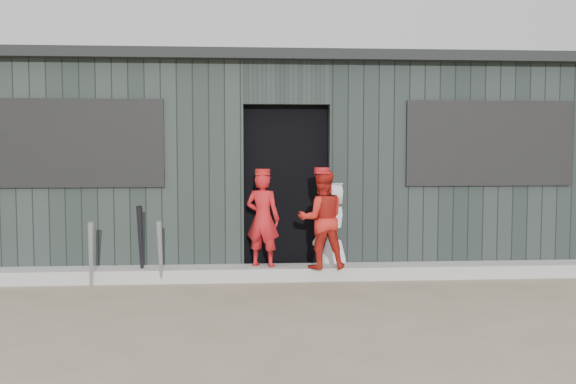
{
  "coord_description": "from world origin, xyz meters",
  "views": [
    {
      "loc": [
        -0.51,
        -5.4,
        1.5
      ],
      "look_at": [
        0.0,
        1.8,
        1.0
      ],
      "focal_mm": 40.0,
      "sensor_mm": 36.0,
      "label": 1
    }
  ],
  "objects": [
    {
      "name": "bat_right",
      "position": [
        -1.64,
        1.75,
        0.43
      ],
      "size": [
        0.07,
        0.24,
        0.87
      ],
      "primitive_type": "cone",
      "rotation": [
        0.2,
        0.0,
        0.01
      ],
      "color": "black",
      "rests_on": "ground"
    },
    {
      "name": "bat_mid",
      "position": [
        -1.41,
        1.61,
        0.36
      ],
      "size": [
        0.08,
        0.19,
        0.72
      ],
      "primitive_type": "cone",
      "rotation": [
        0.17,
        0.0,
        -0.05
      ],
      "color": "gray",
      "rests_on": "ground"
    },
    {
      "name": "ground",
      "position": [
        0.0,
        0.0,
        0.0
      ],
      "size": [
        80.0,
        80.0,
        0.0
      ],
      "primitive_type": "plane",
      "color": "#72644F",
      "rests_on": "ground"
    },
    {
      "name": "player_grey_back",
      "position": [
        0.58,
        2.11,
        0.55
      ],
      "size": [
        0.64,
        0.57,
        1.11
      ],
      "primitive_type": "imported",
      "rotation": [
        0.0,
        0.0,
        3.64
      ],
      "color": "#BBBBBB",
      "rests_on": "ground"
    },
    {
      "name": "bat_left",
      "position": [
        -2.15,
        1.57,
        0.36
      ],
      "size": [
        0.13,
        0.21,
        0.72
      ],
      "primitive_type": "cone",
      "rotation": [
        0.18,
        0.0,
        0.32
      ],
      "color": "gray",
      "rests_on": "ground"
    },
    {
      "name": "player_red_left",
      "position": [
        -0.29,
        1.84,
        0.69
      ],
      "size": [
        0.47,
        0.4,
        1.09
      ],
      "primitive_type": "imported",
      "rotation": [
        0.0,
        0.0,
        2.73
      ],
      "color": "#B4161A",
      "rests_on": "curb"
    },
    {
      "name": "curb",
      "position": [
        0.0,
        1.82,
        0.07
      ],
      "size": [
        8.0,
        0.36,
        0.15
      ],
      "primitive_type": "cube",
      "color": "#989793",
      "rests_on": "ground"
    },
    {
      "name": "player_red_right",
      "position": [
        0.37,
        1.67,
        0.7
      ],
      "size": [
        0.57,
        0.46,
        1.11
      ],
      "primitive_type": "imported",
      "rotation": [
        0.0,
        0.0,
        3.22
      ],
      "color": "red",
      "rests_on": "curb"
    },
    {
      "name": "dugout",
      "position": [
        -0.0,
        3.5,
        1.29
      ],
      "size": [
        8.3,
        3.3,
        2.62
      ],
      "color": "black",
      "rests_on": "ground"
    }
  ]
}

